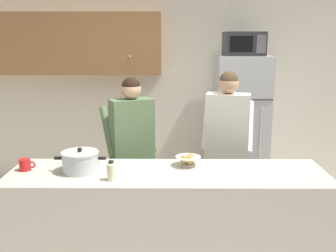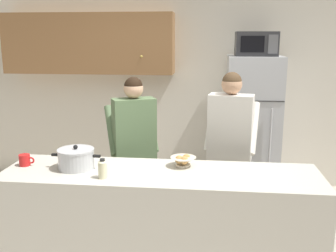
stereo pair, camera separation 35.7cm
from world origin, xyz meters
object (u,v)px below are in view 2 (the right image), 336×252
Objects in this scene: bottle_near_edge at (103,169)px; microwave at (256,44)px; cooking_pot at (76,159)px; bread_bowl at (183,161)px; refrigerator at (252,128)px; person_near_pot at (134,139)px; coffee_mug at (25,160)px; person_by_sink at (230,136)px.

microwave is at bearing 56.82° from bottle_near_edge.
cooking_pot is 0.88m from bread_bowl.
refrigerator is 1.85m from bread_bowl.
microwave reaches higher than person_near_pot.
person_near_pot is (-1.25, -1.12, 0.12)m from refrigerator.
bread_bowl reaches higher than coffee_mug.
person_by_sink is at bearing 3.13° from person_near_pot.
coffee_mug is at bearing 177.18° from cooking_pot.
person_near_pot is 7.48× the size of bread_bowl.
bread_bowl is (1.31, 0.12, 0.00)m from coffee_mug.
refrigerator is 1.68m from person_near_pot.
bottle_near_edge is at bearing -93.90° from person_near_pot.
refrigerator is 11.33× the size of bottle_near_edge.
refrigerator is 2.43m from bottle_near_edge.
microwave is 2.57m from bottle_near_edge.
refrigerator is 4.29× the size of cooking_pot.
microwave is at bearing -89.93° from refrigerator.
microwave is 2.04m from bread_bowl.
coffee_mug is 0.76m from bottle_near_edge.
cooking_pot is 0.45m from coffee_mug.
microwave reaches higher than coffee_mug.
refrigerator reaches higher than person_near_pot.
person_near_pot is 0.92m from bottle_near_edge.
bread_bowl is at bearing -47.71° from person_near_pot.
person_by_sink is at bearing 44.08° from bottle_near_edge.
person_by_sink is 7.73× the size of bread_bowl.
person_near_pot is 3.92× the size of cooking_pot.
coffee_mug is at bearing -156.51° from person_by_sink.
refrigerator reaches higher than cooking_pot.
refrigerator is at bearing 90.07° from microwave.
bottle_near_edge is (-1.32, -2.01, -0.89)m from microwave.
person_by_sink is 1.88m from coffee_mug.
microwave is (0.00, -0.02, 1.02)m from refrigerator.
person_by_sink is 1.39m from bottle_near_edge.
cooking_pot is at bearing -130.88° from refrigerator.
microwave is at bearing 73.08° from person_by_sink.
person_by_sink is (-0.32, -1.05, -0.86)m from microwave.
person_near_pot is at bearing 86.10° from bottle_near_edge.
person_by_sink reaches higher than person_near_pot.
cooking_pot is (-1.59, -1.84, 0.13)m from refrigerator.
bottle_near_edge reaches higher than bread_bowl.
bread_bowl is (-0.73, -1.68, -0.92)m from microwave.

